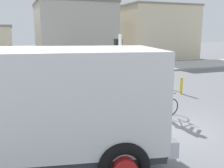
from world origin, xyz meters
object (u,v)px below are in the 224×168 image
(truck_foreground, at_px, (48,102))
(cyclist, at_px, (161,96))
(car_red_near, at_px, (64,73))
(bollard_near, at_px, (181,86))
(traffic_light_pole, at_px, (119,68))
(bollard_far, at_px, (167,81))

(truck_foreground, distance_m, cyclist, 5.15)
(car_red_near, xyz_separation_m, bollard_near, (5.46, -4.37, -0.37))
(traffic_light_pole, bearing_deg, truck_foreground, -141.48)
(cyclist, height_order, bollard_near, cyclist)
(cyclist, xyz_separation_m, car_red_near, (-2.38, 7.38, -0.05))
(car_red_near, distance_m, bollard_near, 7.01)
(traffic_light_pole, xyz_separation_m, bollard_far, (4.93, 4.60, -1.62))
(cyclist, xyz_separation_m, traffic_light_pole, (-1.85, -0.19, 1.20))
(car_red_near, bearing_deg, bollard_near, -38.67)
(bollard_near, distance_m, bollard_far, 1.40)
(traffic_light_pole, distance_m, bollard_near, 6.10)
(truck_foreground, height_order, bollard_near, truck_foreground)
(traffic_light_pole, height_order, bollard_far, traffic_light_pole)
(bollard_near, height_order, bollard_far, same)
(traffic_light_pole, bearing_deg, bollard_far, 43.02)
(bollard_far, bearing_deg, bollard_near, -90.00)
(traffic_light_pole, bearing_deg, car_red_near, 94.00)
(truck_foreground, relative_size, traffic_light_pole, 1.82)
(cyclist, distance_m, traffic_light_pole, 2.21)
(car_red_near, xyz_separation_m, bollard_far, (5.46, -2.97, -0.37))
(truck_foreground, xyz_separation_m, cyclist, (4.52, 2.32, -0.80))
(truck_foreground, distance_m, car_red_near, 9.98)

